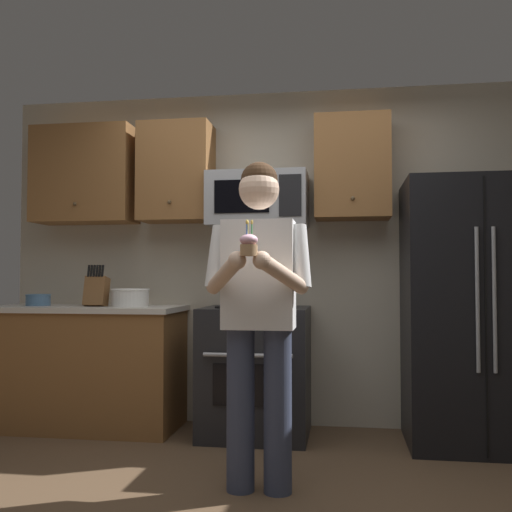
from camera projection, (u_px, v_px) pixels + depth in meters
name	position (u px, v px, depth m)	size (l,w,h in m)	color
ground_plane	(244.00, 512.00, 2.80)	(6.00, 6.00, 0.00)	brown
wall_back	(282.00, 257.00, 4.58)	(4.40, 0.10, 2.60)	#B7AD99
oven_range	(256.00, 371.00, 4.18)	(0.76, 0.70, 0.93)	black
microwave	(258.00, 200.00, 4.35)	(0.74, 0.41, 0.40)	#9EA0A5
refrigerator	(473.00, 312.00, 3.94)	(0.90, 0.75, 1.80)	black
cabinet_row_upper	(186.00, 173.00, 4.50)	(2.78, 0.36, 0.76)	brown
counter_left	(87.00, 366.00, 4.40)	(1.44, 0.66, 0.92)	brown
knife_block	(96.00, 291.00, 4.36)	(0.16, 0.15, 0.32)	brown
bowl_large_white	(130.00, 297.00, 4.34)	(0.29, 0.29, 0.13)	white
bowl_small_colored	(38.00, 300.00, 4.46)	(0.19, 0.19, 0.09)	#4C7299
person	(259.00, 304.00, 3.10)	(0.60, 0.48, 1.76)	#383F59
cupcake	(249.00, 244.00, 2.78)	(0.09, 0.09, 0.17)	#A87F56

